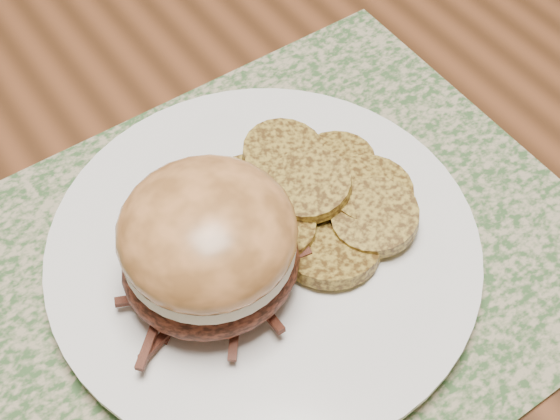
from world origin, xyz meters
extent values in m
plane|color=brown|center=(0.00, 0.00, 0.00)|extent=(3.50, 3.50, 0.00)
cube|color=brown|center=(0.00, 0.00, 0.73)|extent=(1.50, 0.90, 0.04)
cube|color=#37592D|center=(-0.27, -0.16, 0.75)|extent=(0.45, 0.33, 0.00)
cylinder|color=white|center=(-0.25, -0.15, 0.76)|extent=(0.26, 0.26, 0.02)
ellipsoid|color=black|center=(-0.29, -0.16, 0.79)|extent=(0.11, 0.11, 0.04)
cylinder|color=beige|center=(-0.29, -0.16, 0.81)|extent=(0.11, 0.11, 0.01)
ellipsoid|color=#C47A40|center=(-0.29, -0.16, 0.82)|extent=(0.11, 0.11, 0.06)
cylinder|color=olive|center=(-0.24, -0.11, 0.77)|extent=(0.06, 0.06, 0.01)
cylinder|color=olive|center=(-0.21, -0.11, 0.78)|extent=(0.08, 0.08, 0.02)
cylinder|color=olive|center=(-0.18, -0.13, 0.77)|extent=(0.05, 0.05, 0.02)
cylinder|color=olive|center=(-0.25, -0.15, 0.78)|extent=(0.07, 0.07, 0.02)
cylinder|color=olive|center=(-0.21, -0.14, 0.79)|extent=(0.08, 0.08, 0.02)
cylinder|color=olive|center=(-0.18, -0.16, 0.78)|extent=(0.06, 0.06, 0.01)
cylinder|color=olive|center=(-0.22, -0.18, 0.77)|extent=(0.09, 0.09, 0.02)
cylinder|color=olive|center=(-0.19, -0.18, 0.78)|extent=(0.07, 0.07, 0.02)
camera|label=1|loc=(-0.40, -0.38, 1.18)|focal=50.00mm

